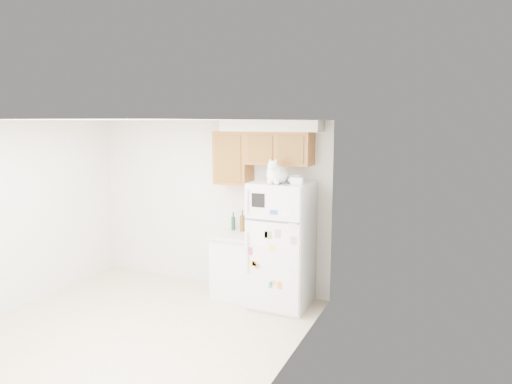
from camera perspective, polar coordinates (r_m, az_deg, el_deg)
The scene contains 9 objects.
ground_plane at distance 5.78m, azimuth -15.85°, elevation -17.04°, with size 3.80×4.00×0.01m, color beige.
room_shell at distance 5.39m, azimuth -13.95°, elevation -0.11°, with size 3.84×4.04×2.52m.
refrigerator at distance 6.17m, azimuth 3.21°, elevation -6.56°, with size 0.76×0.78×1.70m.
base_counter at distance 6.61m, azimuth -2.28°, elevation -9.02°, with size 0.64×0.64×0.92m.
cat at distance 5.80m, azimuth 2.58°, elevation 2.28°, with size 0.32×0.47×0.33m.
storage_box_back at distance 5.99m, azimuth 4.61°, elevation 1.74°, with size 0.18×0.13×0.10m, color white.
storage_box_front at distance 5.77m, azimuth 5.16°, elevation 1.41°, with size 0.15×0.11×0.09m, color white.
bottle_green at distance 6.66m, azimuth -2.86°, elevation -3.64°, with size 0.06×0.06×0.26m, color #19381E, non-canonical shape.
bottle_amber at distance 6.56m, azimuth -1.71°, elevation -3.60°, with size 0.07×0.07×0.31m, color #593814, non-canonical shape.
Camera 1 is at (3.38, -3.97, 2.49)m, focal length 32.00 mm.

